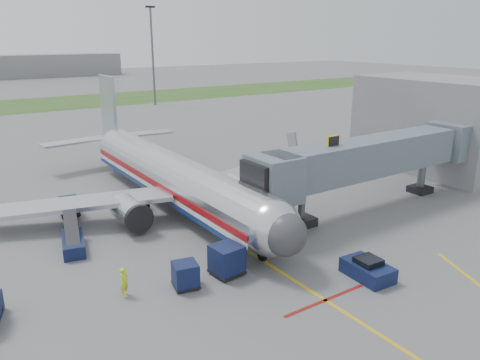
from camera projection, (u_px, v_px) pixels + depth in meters
ground at (281, 272)px, 29.59m from camera, size 400.00×400.00×0.00m
grass_strip at (19, 106)px, 100.93m from camera, size 300.00×25.00×0.01m
apron_markings at (373, 330)px, 23.72m from camera, size 21.52×50.00×0.01m
airliner at (172, 175)px, 40.90m from camera, size 32.10×35.67×10.25m
jet_bridge at (365, 159)px, 39.11m from camera, size 25.30×4.00×6.90m
terminal at (436, 124)px, 52.08m from camera, size 10.00×16.00×10.00m
light_mast_right at (153, 54)px, 99.24m from camera, size 2.00×0.44×20.40m
pushback_tug at (368, 269)px, 28.79m from camera, size 2.08×3.22×1.30m
baggage_cart_a at (227, 260)px, 29.03m from camera, size 1.95×1.95×1.93m
baggage_cart_b at (185, 275)px, 27.58m from camera, size 1.72×1.72×1.56m
baggage_cart_c at (69, 207)px, 38.66m from camera, size 1.62×1.62×1.61m
belt_loader at (73, 243)px, 32.53m from camera, size 2.17×4.54×2.15m
ground_power_cart at (284, 206)px, 39.35m from camera, size 1.90×1.54×1.32m
ramp_worker at (124, 282)px, 26.62m from camera, size 0.77×0.73×1.77m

